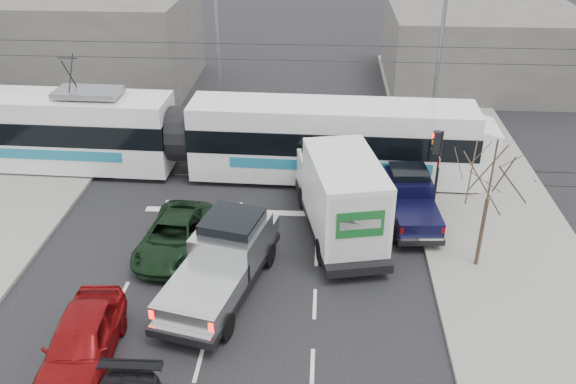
# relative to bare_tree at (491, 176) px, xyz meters

# --- Properties ---
(ground) EXTENTS (120.00, 120.00, 0.00)m
(ground) POSITION_rel_bare_tree_xyz_m (-7.60, -2.50, -3.79)
(ground) COLOR black
(ground) RESTS_ON ground
(sidewalk_right) EXTENTS (6.00, 60.00, 0.15)m
(sidewalk_right) POSITION_rel_bare_tree_xyz_m (1.40, -2.50, -3.72)
(sidewalk_right) COLOR gray
(sidewalk_right) RESTS_ON ground
(rails) EXTENTS (60.00, 1.60, 0.03)m
(rails) POSITION_rel_bare_tree_xyz_m (-7.60, 7.50, -3.78)
(rails) COLOR #33302D
(rails) RESTS_ON ground
(building_left) EXTENTS (14.00, 10.00, 6.00)m
(building_left) POSITION_rel_bare_tree_xyz_m (-21.60, 19.50, -0.79)
(building_left) COLOR #635F5A
(building_left) RESTS_ON ground
(building_right) EXTENTS (12.00, 10.00, 5.00)m
(building_right) POSITION_rel_bare_tree_xyz_m (4.40, 21.50, -1.29)
(building_right) COLOR #635F5A
(building_right) RESTS_ON ground
(bare_tree) EXTENTS (2.40, 2.40, 5.00)m
(bare_tree) POSITION_rel_bare_tree_xyz_m (0.00, 0.00, 0.00)
(bare_tree) COLOR #47382B
(bare_tree) RESTS_ON ground
(traffic_signal) EXTENTS (0.44, 0.44, 3.60)m
(traffic_signal) POSITION_rel_bare_tree_xyz_m (-1.13, 4.00, -1.05)
(traffic_signal) COLOR black
(traffic_signal) RESTS_ON ground
(street_lamp_near) EXTENTS (2.38, 0.25, 9.00)m
(street_lamp_near) POSITION_rel_bare_tree_xyz_m (-0.29, 11.50, 1.32)
(street_lamp_near) COLOR slate
(street_lamp_near) RESTS_ON ground
(street_lamp_far) EXTENTS (2.38, 0.25, 9.00)m
(street_lamp_far) POSITION_rel_bare_tree_xyz_m (-11.79, 13.50, 1.32)
(street_lamp_far) COLOR slate
(street_lamp_far) RESTS_ON ground
(catenary) EXTENTS (60.00, 0.20, 7.00)m
(catenary) POSITION_rel_bare_tree_xyz_m (-7.60, 7.50, 0.09)
(catenary) COLOR black
(catenary) RESTS_ON ground
(tram) EXTENTS (27.07, 3.50, 5.51)m
(tram) POSITION_rel_bare_tree_xyz_m (-12.47, 7.08, -1.84)
(tram) COLOR white
(tram) RESTS_ON ground
(silver_pickup) EXTENTS (3.68, 6.85, 2.37)m
(silver_pickup) POSITION_rel_bare_tree_xyz_m (-9.07, -1.68, -2.62)
(silver_pickup) COLOR black
(silver_pickup) RESTS_ON ground
(box_truck) EXTENTS (3.81, 7.40, 3.53)m
(box_truck) POSITION_rel_bare_tree_xyz_m (-5.04, 1.99, -2.05)
(box_truck) COLOR black
(box_truck) RESTS_ON ground
(navy_pickup) EXTENTS (2.17, 4.95, 2.03)m
(navy_pickup) POSITION_rel_bare_tree_xyz_m (-2.12, 3.36, -2.79)
(navy_pickup) COLOR black
(navy_pickup) RESTS_ON ground
(green_car) EXTENTS (2.59, 4.98, 1.34)m
(green_car) POSITION_rel_bare_tree_xyz_m (-11.34, 0.41, -3.12)
(green_car) COLOR black
(green_car) RESTS_ON ground
(red_car) EXTENTS (2.20, 4.80, 1.60)m
(red_car) POSITION_rel_bare_tree_xyz_m (-12.72, -5.67, -2.99)
(red_car) COLOR maroon
(red_car) RESTS_ON ground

